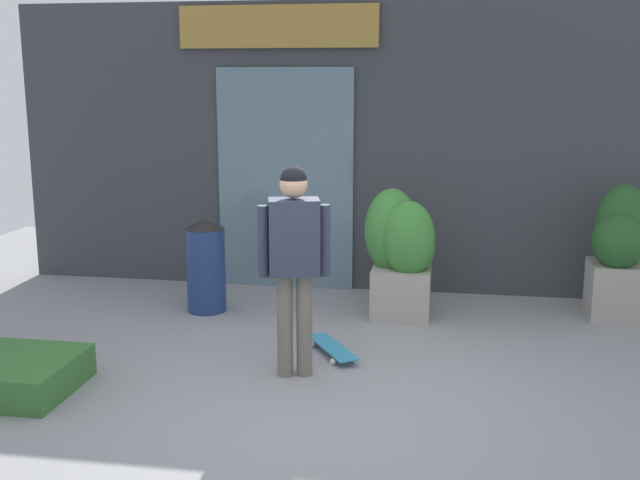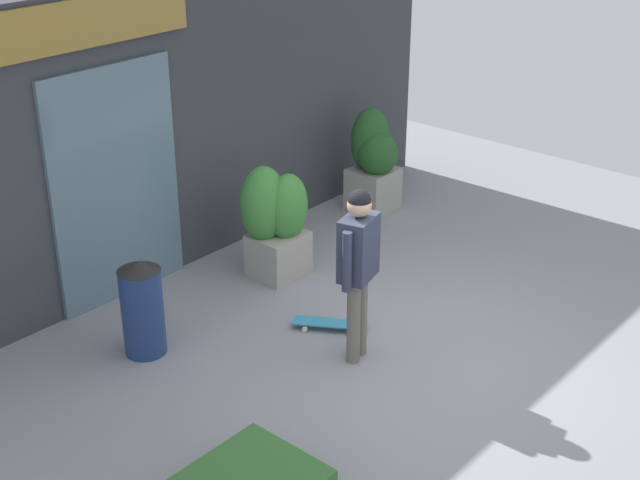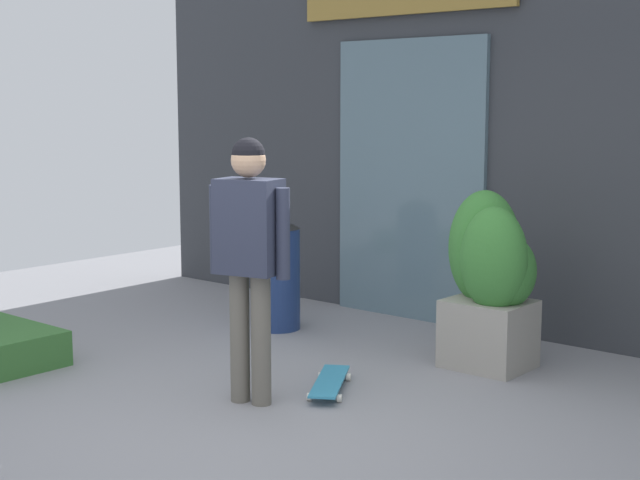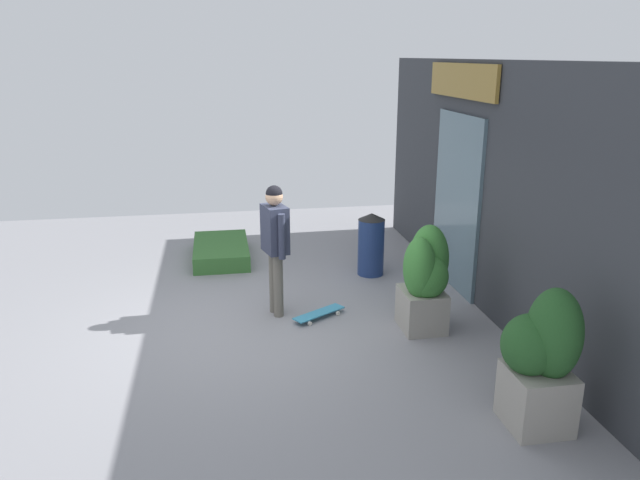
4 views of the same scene
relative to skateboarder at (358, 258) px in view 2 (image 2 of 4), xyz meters
name	(u,v)px [view 2 (image 2 of 4)]	position (x,y,z in m)	size (l,w,h in m)	color
ground_plane	(411,356)	(0.36, -0.39, -1.07)	(12.00, 12.00, 0.00)	gray
building_facade	(176,127)	(0.32, 2.85, 0.55)	(8.36, 0.31, 3.25)	#383A3F
skateboarder	(358,258)	(0.00, 0.00, 0.00)	(0.57, 0.35, 1.74)	#666056
skateboard	(330,323)	(0.23, 0.53, -1.01)	(0.55, 0.74, 0.08)	teal
planter_box_left	(373,159)	(2.94, 2.11, -0.37)	(0.59, 0.68, 1.37)	gray
planter_box_right	(276,218)	(0.76, 1.77, -0.37)	(0.73, 0.62, 1.32)	gray
trash_bin	(142,307)	(-1.27, 1.61, -0.57)	(0.42, 0.42, 0.99)	navy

